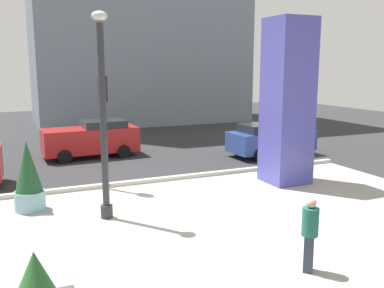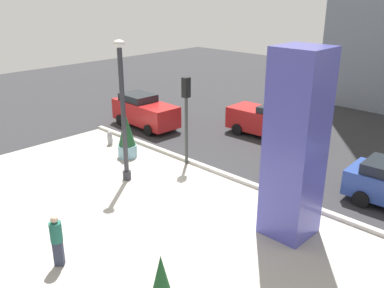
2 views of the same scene
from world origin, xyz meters
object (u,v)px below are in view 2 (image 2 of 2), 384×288
object	(u,v)px
fire_hydrant	(110,138)
traffic_light_far_side	(186,107)
art_pillar_blue	(295,146)
potted_plant_near_left	(127,137)
car_passing_lane	(145,111)
lamp_post	(123,116)
car_intersection	(269,121)
pedestrian_crossing	(57,238)

from	to	relation	value
fire_hydrant	traffic_light_far_side	bearing A→B (deg)	11.96
art_pillar_blue	fire_hydrant	world-z (taller)	art_pillar_blue
potted_plant_near_left	traffic_light_far_side	world-z (taller)	traffic_light_far_side
traffic_light_far_side	car_passing_lane	size ratio (longest dim) A/B	0.92
traffic_light_far_side	lamp_post	bearing A→B (deg)	-101.87
traffic_light_far_side	potted_plant_near_left	bearing A→B (deg)	-152.38
car_passing_lane	fire_hydrant	bearing A→B (deg)	-72.41
car_intersection	traffic_light_far_side	bearing A→B (deg)	-95.70
art_pillar_blue	potted_plant_near_left	xyz separation A→B (m)	(-9.32, 0.38, -2.08)
potted_plant_near_left	fire_hydrant	bearing A→B (deg)	168.66
lamp_post	fire_hydrant	distance (m)	5.22
fire_hydrant	traffic_light_far_side	xyz separation A→B (m)	(4.72, 1.00, 2.43)
fire_hydrant	car_passing_lane	xyz separation A→B (m)	(-1.04, 3.29, 0.59)
traffic_light_far_side	car_passing_lane	world-z (taller)	traffic_light_far_side
art_pillar_blue	potted_plant_near_left	world-z (taller)	art_pillar_blue
pedestrian_crossing	lamp_post	bearing A→B (deg)	123.16
fire_hydrant	car_intersection	distance (m)	8.77
potted_plant_near_left	art_pillar_blue	bearing A→B (deg)	-2.34
lamp_post	potted_plant_near_left	distance (m)	3.21
potted_plant_near_left	car_intersection	size ratio (longest dim) A/B	0.47
pedestrian_crossing	car_passing_lane	bearing A→B (deg)	129.06
potted_plant_near_left	fire_hydrant	distance (m)	2.18
car_intersection	potted_plant_near_left	bearing A→B (deg)	-114.06
art_pillar_blue	traffic_light_far_side	distance (m)	6.88
traffic_light_far_side	car_intersection	xyz separation A→B (m)	(0.59, 5.95, -1.87)
car_passing_lane	pedestrian_crossing	bearing A→B (deg)	-50.94
lamp_post	potted_plant_near_left	xyz separation A→B (m)	(-2.05, 1.63, -1.86)
fire_hydrant	car_intersection	xyz separation A→B (m)	(5.32, 6.95, 0.56)
car_intersection	car_passing_lane	world-z (taller)	car_passing_lane
car_passing_lane	pedestrian_crossing	world-z (taller)	car_passing_lane
fire_hydrant	pedestrian_crossing	world-z (taller)	pedestrian_crossing
potted_plant_near_left	car_intersection	bearing A→B (deg)	65.94
traffic_light_far_side	pedestrian_crossing	bearing A→B (deg)	-71.67
car_intersection	fire_hydrant	bearing A→B (deg)	-127.43
fire_hydrant	pedestrian_crossing	xyz separation A→B (m)	(7.42, -7.14, 0.57)
potted_plant_near_left	fire_hydrant	xyz separation A→B (m)	(-2.03, 0.41, -0.67)
art_pillar_blue	car_intersection	world-z (taller)	art_pillar_blue
potted_plant_near_left	car_passing_lane	bearing A→B (deg)	129.76
art_pillar_blue	pedestrian_crossing	distance (m)	7.78
lamp_post	car_passing_lane	bearing A→B (deg)	133.92
lamp_post	fire_hydrant	bearing A→B (deg)	153.51
car_passing_lane	car_intersection	bearing A→B (deg)	29.92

